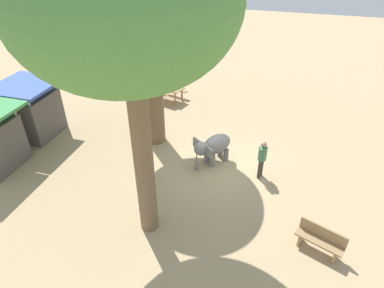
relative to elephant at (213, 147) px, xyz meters
name	(u,v)px	position (x,y,z in m)	size (l,w,h in m)	color
ground_plane	(215,167)	(-0.31, -0.15, -0.79)	(60.00, 60.00, 0.00)	tan
elephant	(213,147)	(0.00, 0.00, 0.00)	(1.69, 1.60, 1.24)	slate
person_handler	(262,157)	(-0.39, -1.97, 0.16)	(0.49, 0.32, 1.62)	#3F3833
shade_tree_main	(128,5)	(-3.95, 1.18, 6.01)	(5.49, 5.04, 8.81)	brown
wooden_bench	(320,239)	(-3.44, -4.07, -0.32)	(0.90, 1.45, 0.88)	#9E7A51
picnic_table_near	(170,90)	(5.01, 3.63, -0.20)	(1.86, 1.88, 0.78)	#9E7A51
market_stall_blue	(33,112)	(-0.09, 8.36, 0.35)	(2.50, 2.50, 2.52)	#59514C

